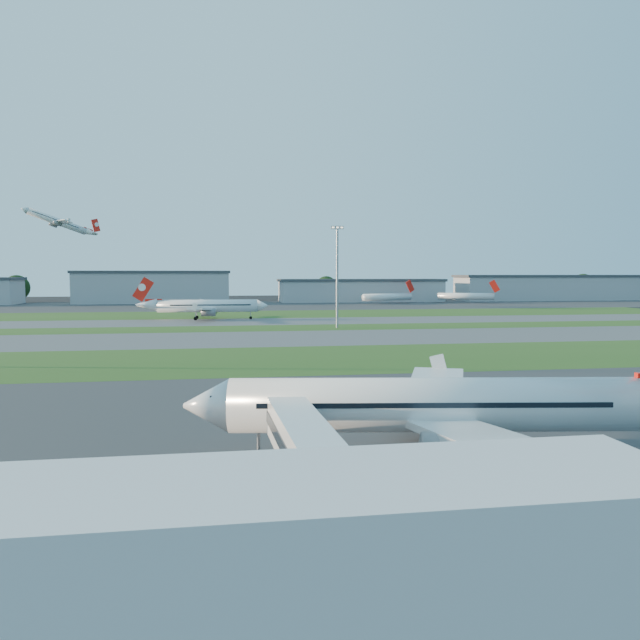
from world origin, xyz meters
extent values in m
plane|color=black|center=(0.00, 0.00, 0.00)|extent=(700.00, 700.00, 0.00)
cube|color=#333335|center=(0.00, 0.00, 0.01)|extent=(300.00, 70.00, 0.01)
cube|color=#2E531B|center=(0.00, 52.00, 0.01)|extent=(300.00, 34.00, 0.01)
cube|color=#515154|center=(0.00, 85.00, 0.01)|extent=(300.00, 32.00, 0.01)
cube|color=#2E531B|center=(0.00, 110.00, 0.01)|extent=(300.00, 18.00, 0.01)
cube|color=#515154|center=(0.00, 132.00, 0.01)|extent=(300.00, 26.00, 0.01)
cube|color=#2E531B|center=(0.00, 165.00, 0.01)|extent=(300.00, 40.00, 0.01)
cube|color=#333335|center=(0.00, 225.00, 0.01)|extent=(400.00, 80.00, 0.01)
cube|color=gold|center=(5.00, 0.00, 0.00)|extent=(0.25, 60.00, 0.02)
cube|color=silver|center=(-14.00, -30.00, 4.00)|extent=(26.00, 6.00, 8.00)
cube|color=#AB0912|center=(-14.00, -27.10, 5.50)|extent=(10.00, 0.30, 2.20)
cube|color=black|center=(-14.00, -27.10, 2.00)|extent=(24.00, 0.25, 3.00)
cylinder|color=silver|center=(-10.00, -26.00, 4.20)|extent=(4.00, 4.00, 4.00)
cube|color=silver|center=(-9.80, -14.00, 4.00)|extent=(3.44, 24.08, 2.60)
cube|color=black|center=(-9.80, -14.00, 4.00)|extent=(3.59, 24.08, 0.80)
cube|color=silver|center=(-9.50, -2.60, 4.00)|extent=(3.40, 3.00, 3.00)
cylinder|color=gray|center=(-9.50, -4.50, 1.60)|extent=(0.70, 0.70, 3.20)
cube|color=black|center=(-9.50, -4.50, 0.35)|extent=(2.20, 1.20, 0.70)
cylinder|color=silver|center=(1.36, -4.74, 4.34)|extent=(31.23, 8.30, 3.92)
cube|color=silver|center=(1.21, -13.07, 3.82)|extent=(6.19, 15.88, 1.60)
cube|color=silver|center=(3.56, 3.29, 3.82)|extent=(10.16, 16.10, 1.60)
cylinder|color=slate|center=(0.00, -10.60, 2.69)|extent=(4.63, 2.97, 2.38)
cylinder|color=slate|center=(1.71, 1.26, 2.69)|extent=(4.63, 2.97, 2.38)
cylinder|color=silver|center=(-18.00, 142.76, 4.15)|extent=(29.76, 4.80, 3.76)
cube|color=red|center=(-36.77, 143.43, 9.19)|extent=(6.42, 0.57, 7.48)
cube|color=silver|center=(-18.71, 150.70, 3.66)|extent=(7.42, 15.42, 1.53)
cube|color=silver|center=(-19.27, 134.90, 3.66)|extent=(8.37, 15.47, 1.53)
cylinder|color=slate|center=(-17.31, 148.47, 2.57)|extent=(4.23, 2.42, 2.27)
cylinder|color=slate|center=(-17.71, 137.02, 2.57)|extent=(4.23, 2.42, 2.27)
cylinder|color=silver|center=(-80.00, 225.34, 35.32)|extent=(22.63, 12.28, 2.97)
cube|color=red|center=(-66.43, 231.40, 39.31)|extent=(4.74, 2.32, 5.92)
cube|color=silver|center=(-76.73, 219.95, 34.93)|extent=(10.00, 11.40, 1.21)
cube|color=silver|center=(-81.84, 231.37, 34.93)|extent=(5.52, 12.16, 1.21)
cylinder|color=slate|center=(-78.51, 221.04, 34.07)|extent=(3.73, 2.98, 1.80)
cylinder|color=slate|center=(-82.21, 229.32, 34.07)|extent=(3.73, 2.98, 1.80)
cylinder|color=silver|center=(61.33, 228.58, 3.20)|extent=(25.48, 12.08, 3.20)
cube|color=red|center=(73.51, 233.12, 8.00)|extent=(4.95, 2.09, 6.16)
cylinder|color=silver|center=(100.08, 231.06, 3.20)|extent=(25.44, 12.23, 3.20)
cube|color=red|center=(112.23, 226.44, 8.00)|extent=(4.94, 2.12, 6.16)
cylinder|color=gray|center=(15.00, 108.00, 12.50)|extent=(0.60, 0.60, 25.00)
cube|color=gray|center=(15.00, 108.00, 25.40)|extent=(3.20, 0.50, 0.80)
cube|color=#FFF2CC|center=(15.00, 108.00, 25.40)|extent=(2.80, 0.70, 0.35)
cube|color=gray|center=(-45.00, 255.00, 7.00)|extent=(70.00, 22.00, 14.00)
cube|color=#383A3F|center=(-45.00, 255.00, 14.60)|extent=(71.40, 23.00, 1.20)
cube|color=gray|center=(55.00, 255.00, 5.00)|extent=(80.00, 22.00, 10.00)
cube|color=#383A3F|center=(55.00, 255.00, 10.60)|extent=(81.60, 23.00, 1.20)
cube|color=gray|center=(155.00, 255.00, 6.00)|extent=(95.00, 22.00, 12.00)
cube|color=#383A3F|center=(155.00, 255.00, 12.60)|extent=(96.90, 23.00, 1.20)
cylinder|color=black|center=(-110.00, 270.00, 2.20)|extent=(1.00, 1.00, 4.40)
sphere|color=black|center=(-110.00, 270.00, 7.15)|extent=(12.10, 12.10, 12.10)
cylinder|color=black|center=(-20.00, 266.00, 1.80)|extent=(1.00, 1.00, 3.60)
sphere|color=black|center=(-20.00, 266.00, 5.85)|extent=(9.90, 9.90, 9.90)
cylinder|color=black|center=(40.00, 269.00, 2.10)|extent=(1.00, 1.00, 4.20)
sphere|color=black|center=(40.00, 269.00, 6.83)|extent=(11.55, 11.55, 11.55)
cylinder|color=black|center=(115.00, 267.00, 1.90)|extent=(1.00, 1.00, 3.80)
sphere|color=black|center=(115.00, 267.00, 6.17)|extent=(10.45, 10.45, 10.45)
cylinder|color=black|center=(185.00, 271.00, 2.30)|extent=(1.00, 1.00, 4.60)
sphere|color=black|center=(185.00, 271.00, 7.48)|extent=(12.65, 12.65, 12.65)
camera|label=1|loc=(-14.64, -47.18, 13.79)|focal=35.00mm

